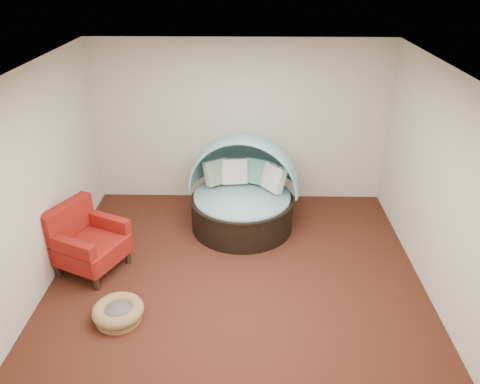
{
  "coord_description": "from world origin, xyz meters",
  "views": [
    {
      "loc": [
        0.15,
        -5.11,
        3.95
      ],
      "look_at": [
        0.04,
        0.6,
        1.04
      ],
      "focal_mm": 35.0,
      "sensor_mm": 36.0,
      "label": 1
    }
  ],
  "objects_px": {
    "pet_basket": "(118,312)",
    "side_table": "(94,247)",
    "red_armchair": "(87,241)",
    "canopy_daybed": "(243,186)"
  },
  "relations": [
    {
      "from": "side_table",
      "to": "red_armchair",
      "type": "bearing_deg",
      "value": -131.81
    },
    {
      "from": "canopy_daybed",
      "to": "side_table",
      "type": "bearing_deg",
      "value": -141.05
    },
    {
      "from": "canopy_daybed",
      "to": "pet_basket",
      "type": "distance_m",
      "value": 2.78
    },
    {
      "from": "pet_basket",
      "to": "side_table",
      "type": "xyz_separation_m",
      "value": [
        -0.6,
        1.09,
        0.2
      ]
    },
    {
      "from": "pet_basket",
      "to": "side_table",
      "type": "bearing_deg",
      "value": 118.71
    },
    {
      "from": "canopy_daybed",
      "to": "side_table",
      "type": "relative_size",
      "value": 3.53
    },
    {
      "from": "red_armchair",
      "to": "side_table",
      "type": "bearing_deg",
      "value": 72.71
    },
    {
      "from": "canopy_daybed",
      "to": "red_armchair",
      "type": "bearing_deg",
      "value": -140.43
    },
    {
      "from": "canopy_daybed",
      "to": "red_armchair",
      "type": "relative_size",
      "value": 1.73
    },
    {
      "from": "canopy_daybed",
      "to": "red_armchair",
      "type": "height_order",
      "value": "canopy_daybed"
    }
  ]
}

